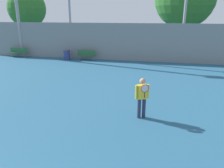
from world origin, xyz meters
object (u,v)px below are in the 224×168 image
at_px(tennis_player, 142,96).
at_px(bench_courtside_near, 86,54).
at_px(trash_bin, 67,55).
at_px(tree_green_broad, 27,9).
at_px(bench_courtside_far, 18,51).

xyz_separation_m(tennis_player, bench_courtside_near, (-5.90, 10.53, -0.38)).
bearing_deg(trash_bin, tree_green_broad, 140.27).
bearing_deg(tree_green_broad, bench_courtside_far, -67.83).
bearing_deg(tree_green_broad, bench_courtside_near, -32.92).
bearing_deg(bench_courtside_far, tree_green_broad, 112.17).
relative_size(tennis_player, bench_courtside_far, 0.89).
xyz_separation_m(bench_courtside_near, trash_bin, (-1.76, -0.25, -0.09)).
height_order(bench_courtside_far, trash_bin, trash_bin).
xyz_separation_m(bench_courtside_near, tree_green_broad, (-9.32, 6.03, 4.06)).
bearing_deg(bench_courtside_near, tree_green_broad, 147.08).
xyz_separation_m(tennis_player, bench_courtside_far, (-12.76, 10.53, -0.38)).
bearing_deg(bench_courtside_near, tennis_player, -60.73).
relative_size(tennis_player, bench_courtside_near, 0.97).
xyz_separation_m(tennis_player, trash_bin, (-7.66, 10.28, -0.47)).
bearing_deg(bench_courtside_near, trash_bin, -171.93).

